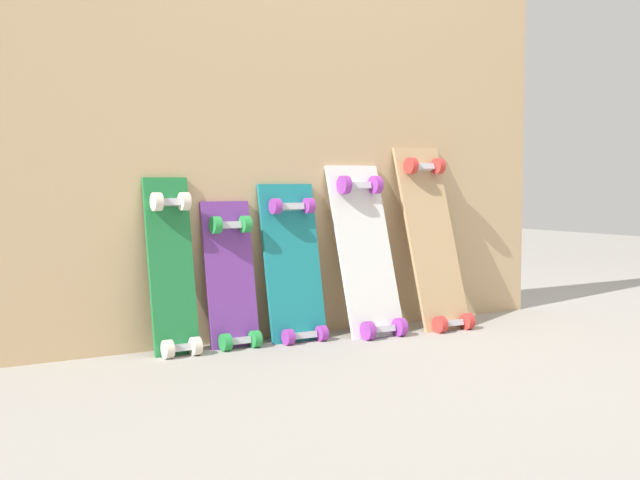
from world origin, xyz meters
name	(u,v)px	position (x,y,z in m)	size (l,w,h in m)	color
ground_plane	(310,336)	(0.00, 0.00, 0.00)	(12.00, 12.00, 0.00)	#9E9991
plywood_wall_panel	(301,107)	(0.00, 0.07, 0.88)	(2.34, 0.04, 1.76)	tan
skateboard_green	(173,275)	(-0.57, -0.02, 0.27)	(0.16, 0.18, 0.67)	#1E7238
skateboard_purple	(232,283)	(-0.34, -0.02, 0.23)	(0.19, 0.17, 0.59)	#6B338C
skateboard_teal	(294,271)	(-0.09, -0.03, 0.26)	(0.23, 0.19, 0.65)	#197A7F
skateboard_white	(367,258)	(0.21, -0.07, 0.30)	(0.24, 0.27, 0.72)	silver
skateboard_natural	(434,245)	(0.54, -0.09, 0.34)	(0.23, 0.30, 0.80)	tan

